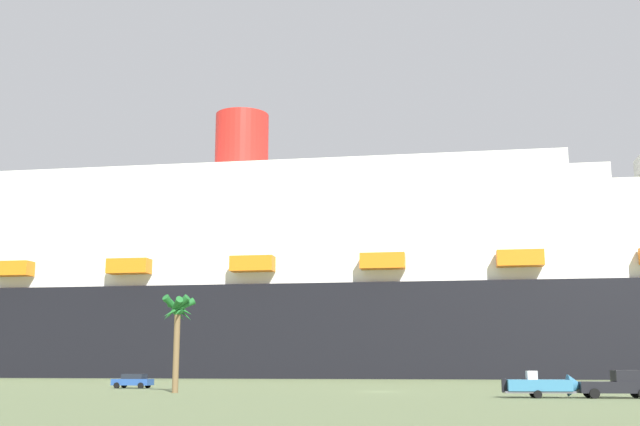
% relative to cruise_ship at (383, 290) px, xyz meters
% --- Properties ---
extents(ground_plane, '(600.00, 600.00, 0.00)m').
position_rel_cruise_ship_xyz_m(ground_plane, '(-1.86, -48.14, -16.94)').
color(ground_plane, '#66754C').
extents(cruise_ship, '(245.33, 55.10, 59.24)m').
position_rel_cruise_ship_xyz_m(cruise_ship, '(0.00, 0.00, 0.00)').
color(cruise_ship, black).
rests_on(cruise_ship, ground_plane).
extents(pickup_truck, '(5.64, 2.37, 2.20)m').
position_rel_cruise_ship_xyz_m(pickup_truck, '(16.69, -91.80, -15.89)').
color(pickup_truck, black).
rests_on(pickup_truck, ground_plane).
extents(small_boat_on_trailer, '(7.12, 2.19, 2.15)m').
position_rel_cruise_ship_xyz_m(small_boat_on_trailer, '(11.16, -91.70, -15.97)').
color(small_boat_on_trailer, '#595960').
rests_on(small_boat_on_trailer, ground_plane).
extents(palm_tree, '(3.45, 3.40, 9.25)m').
position_rel_cruise_ship_xyz_m(palm_tree, '(-21.49, -82.23, -9.74)').
color(palm_tree, brown).
rests_on(palm_tree, ground_plane).
extents(parked_car_blue_suv, '(4.63, 2.60, 1.58)m').
position_rel_cruise_ship_xyz_m(parked_car_blue_suv, '(-29.50, -68.76, -16.10)').
color(parked_car_blue_suv, '#264C99').
rests_on(parked_car_blue_suv, ground_plane).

